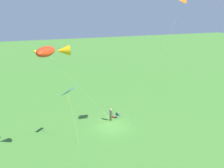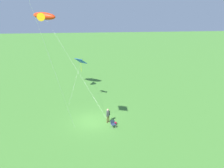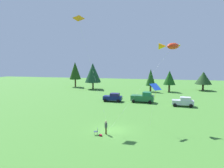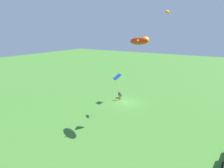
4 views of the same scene
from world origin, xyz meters
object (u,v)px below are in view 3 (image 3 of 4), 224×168
(car_silver_compact, at_px, (183,102))
(kite_delta_orange, at_px, (78,18))
(car_navy_hatch, at_px, (113,97))
(folding_chair, at_px, (96,131))
(kite_diamond_blue, at_px, (155,87))
(backpack_on_grass, at_px, (101,135))
(person_kite_flyer, at_px, (106,126))
(truck_green_flatbed, at_px, (143,97))
(kite_large_fish, at_px, (171,46))

(car_silver_compact, xyz_separation_m, kite_delta_orange, (-17.09, -13.41, 14.80))
(car_navy_hatch, relative_size, kite_delta_orange, 0.26)
(folding_chair, height_order, kite_diamond_blue, kite_diamond_blue)
(backpack_on_grass, bearing_deg, car_silver_compact, 60.77)
(person_kite_flyer, relative_size, kite_delta_orange, 0.11)
(backpack_on_grass, bearing_deg, folding_chair, 151.87)
(car_silver_compact, xyz_separation_m, kite_diamond_blue, (-5.12, -16.72, 4.82))
(person_kite_flyer, distance_m, kite_diamond_blue, 8.20)
(truck_green_flatbed, bearing_deg, backpack_on_grass, -94.58)
(person_kite_flyer, xyz_separation_m, kite_diamond_blue, (5.93, 3.09, 4.75))
(kite_delta_orange, bearing_deg, kite_large_fish, 4.91)
(folding_chair, bearing_deg, car_navy_hatch, -100.16)
(person_kite_flyer, relative_size, truck_green_flatbed, 0.34)
(car_silver_compact, distance_m, kite_delta_orange, 26.29)
(car_navy_hatch, distance_m, car_silver_compact, 15.15)
(car_silver_compact, xyz_separation_m, kite_large_fish, (-3.21, -12.21, 10.43))
(kite_large_fish, relative_size, kite_diamond_blue, 1.91)
(kite_large_fish, xyz_separation_m, kite_diamond_blue, (-1.91, -4.51, -5.61))
(car_navy_hatch, xyz_separation_m, kite_large_fish, (11.83, -14.06, 10.43))
(kite_large_fish, bearing_deg, car_navy_hatch, 130.07)
(truck_green_flatbed, distance_m, kite_delta_orange, 23.22)
(kite_large_fish, bearing_deg, person_kite_flyer, -135.94)
(car_navy_hatch, bearing_deg, backpack_on_grass, -80.69)
(person_kite_flyer, relative_size, car_navy_hatch, 0.41)
(person_kite_flyer, xyz_separation_m, car_navy_hatch, (-3.98, 21.65, -0.07))
(folding_chair, distance_m, truck_green_flatbed, 22.93)
(folding_chair, xyz_separation_m, kite_delta_orange, (-4.92, 6.87, 15.26))
(car_silver_compact, bearing_deg, kite_delta_orange, -140.32)
(kite_large_fish, bearing_deg, kite_diamond_blue, -112.99)
(car_navy_hatch, xyz_separation_m, car_silver_compact, (15.04, -1.84, 0.00))
(backpack_on_grass, height_order, car_silver_compact, car_silver_compact)
(backpack_on_grass, distance_m, car_navy_hatch, 22.74)
(car_silver_compact, bearing_deg, backpack_on_grass, -117.66)
(backpack_on_grass, height_order, car_navy_hatch, car_navy_hatch)
(person_kite_flyer, height_order, backpack_on_grass, person_kite_flyer)
(car_navy_hatch, bearing_deg, kite_large_fish, -49.48)
(backpack_on_grass, bearing_deg, kite_delta_orange, 127.62)
(truck_green_flatbed, bearing_deg, kite_diamond_blue, -77.08)
(person_kite_flyer, distance_m, car_navy_hatch, 22.01)
(folding_chair, bearing_deg, kite_delta_orange, -71.91)
(car_navy_hatch, xyz_separation_m, kite_delta_orange, (-2.06, -15.25, 14.80))
(person_kite_flyer, xyz_separation_m, kite_delta_orange, (-6.04, 6.40, 14.73))
(person_kite_flyer, xyz_separation_m, car_silver_compact, (11.06, 19.81, -0.07))
(backpack_on_grass, bearing_deg, person_kite_flyer, 59.29)
(car_silver_compact, bearing_deg, folding_chair, -119.40)
(backpack_on_grass, relative_size, truck_green_flatbed, 0.06)
(truck_green_flatbed, bearing_deg, person_kite_flyer, -93.66)
(backpack_on_grass, distance_m, car_silver_compact, 23.64)
(person_kite_flyer, distance_m, backpack_on_grass, 1.31)
(person_kite_flyer, relative_size, kite_large_fish, 0.15)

